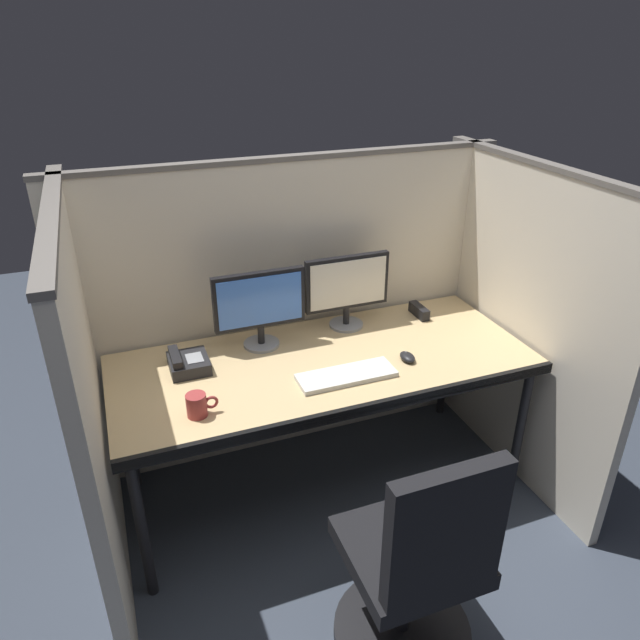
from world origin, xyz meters
TOP-DOWN VIEW (x-y plane):
  - ground_plane at (0.00, 0.00)m, footprint 8.00×8.00m
  - cubicle_partition_rear at (0.00, 0.74)m, footprint 2.21×0.06m
  - cubicle_partition_left at (-0.99, 0.20)m, footprint 0.06×1.41m
  - cubicle_partition_right at (0.99, 0.20)m, footprint 0.06×1.41m
  - desk at (0.00, 0.29)m, footprint 1.90×0.80m
  - office_chair at (-0.02, -0.64)m, footprint 0.52×0.52m
  - monitor_left at (-0.23, 0.53)m, footprint 0.43×0.17m
  - monitor_right at (0.23, 0.57)m, footprint 0.43×0.17m
  - keyboard_main at (0.04, 0.13)m, footprint 0.43×0.15m
  - computer_mouse at (0.35, 0.16)m, footprint 0.06×0.10m
  - coffee_mug at (-0.61, 0.08)m, footprint 0.13×0.08m
  - red_stapler at (0.63, 0.55)m, footprint 0.04×0.15m
  - desk_phone at (-0.59, 0.44)m, footprint 0.17×0.19m

SIDE VIEW (x-z plane):
  - ground_plane at x=0.00m, z-range 0.00..0.00m
  - office_chair at x=-0.02m, z-range -0.12..0.85m
  - desk at x=0.00m, z-range 0.32..1.06m
  - keyboard_main at x=0.04m, z-range 0.74..0.76m
  - computer_mouse at x=0.35m, z-range 0.74..0.77m
  - red_stapler at x=0.63m, z-range 0.74..0.80m
  - desk_phone at x=-0.59m, z-range 0.73..0.82m
  - coffee_mug at x=-0.61m, z-range 0.74..0.84m
  - cubicle_partition_rear at x=0.00m, z-range 0.00..1.58m
  - cubicle_partition_left at x=-0.99m, z-range 0.00..1.58m
  - cubicle_partition_right at x=0.99m, z-range 0.00..1.58m
  - monitor_left at x=-0.23m, z-range 0.77..1.14m
  - monitor_right at x=0.23m, z-range 0.77..1.14m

